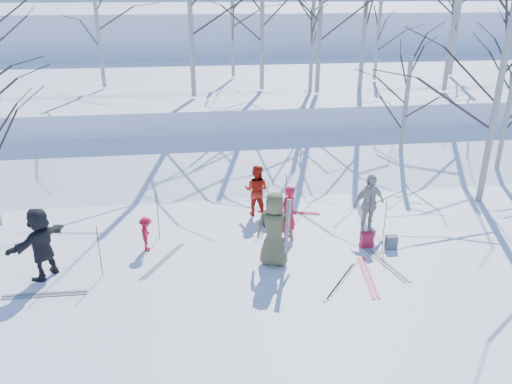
{
  "coord_description": "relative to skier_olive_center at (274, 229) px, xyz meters",
  "views": [
    {
      "loc": [
        -1.71,
        -11.17,
        6.53
      ],
      "look_at": [
        0.0,
        1.5,
        1.3
      ],
      "focal_mm": 35.0,
      "sensor_mm": 36.0,
      "label": 1
    }
  ],
  "objects": [
    {
      "name": "birch_edge_c",
      "position": [
        9.36,
        5.29,
        1.43
      ],
      "size": [
        3.96,
        3.96,
        4.81
      ],
      "primitive_type": null,
      "color": "silver",
      "rests_on": "ground"
    },
    {
      "name": "backpack_red",
      "position": [
        2.64,
        0.55,
        -0.76
      ],
      "size": [
        0.32,
        0.22,
        0.42
      ],
      "primitive_type": "cube",
      "color": "#B41B34",
      "rests_on": "ground"
    },
    {
      "name": "snow_plateau",
      "position": [
        -0.23,
        17.21,
        0.03
      ],
      "size": [
        70.0,
        18.0,
        2.2
      ],
      "primitive_type": "cube",
      "color": "white",
      "rests_on": "ground"
    },
    {
      "name": "birch_plateau_d",
      "position": [
        3.77,
        10.88,
        4.41
      ],
      "size": [
        5.05,
        5.05,
        6.36
      ],
      "primitive_type": null,
      "color": "silver",
      "rests_on": "snow_plateau"
    },
    {
      "name": "ski_pair_f",
      "position": [
        1.46,
        -1.04,
        -0.96
      ],
      "size": [
        2.03,
        2.09,
        0.02
      ],
      "primitive_type": null,
      "rotation": [
        0.0,
        0.0,
        -0.65
      ],
      "color": "silver",
      "rests_on": "ground"
    },
    {
      "name": "skier_red_seated",
      "position": [
        -3.25,
        1.16,
        -0.49
      ],
      "size": [
        0.36,
        0.63,
        0.96
      ],
      "primitive_type": "imported",
      "rotation": [
        0.0,
        0.0,
        1.56
      ],
      "color": "red",
      "rests_on": "ground"
    },
    {
      "name": "backpack_grey",
      "position": [
        3.27,
        0.36,
        -0.78
      ],
      "size": [
        0.3,
        0.2,
        0.38
      ],
      "primitive_type": "cube",
      "color": "#56595D",
      "rests_on": "ground"
    },
    {
      "name": "skier_cream_east",
      "position": [
        2.94,
        1.38,
        -0.08
      ],
      "size": [
        1.13,
        0.75,
        1.78
      ],
      "primitive_type": "imported",
      "rotation": [
        0.0,
        0.0,
        0.32
      ],
      "color": "beige",
      "rests_on": "ground"
    },
    {
      "name": "birch_plateau_i",
      "position": [
        3.61,
        11.51,
        3.5
      ],
      "size": [
        3.78,
        3.78,
        4.54
      ],
      "primitive_type": null,
      "color": "silver",
      "rests_on": "snow_plateau"
    },
    {
      "name": "ski_pole_e",
      "position": [
        -2.96,
        1.84,
        -0.3
      ],
      "size": [
        0.02,
        0.02,
        1.34
      ],
      "primitive_type": "cylinder",
      "color": "black",
      "rests_on": "ground"
    },
    {
      "name": "birch_plateau_j",
      "position": [
        0.44,
        15.67,
        3.74
      ],
      "size": [
        4.12,
        4.12,
        5.03
      ],
      "primitive_type": null,
      "color": "silver",
      "rests_on": "snow_plateau"
    },
    {
      "name": "skier_redor_behind",
      "position": [
        -0.04,
        3.04,
        -0.17
      ],
      "size": [
        0.97,
        0.88,
        1.61
      ],
      "primitive_type": "imported",
      "rotation": [
        0.0,
        0.0,
        2.71
      ],
      "color": "red",
      "rests_on": "ground"
    },
    {
      "name": "skier_grey_west",
      "position": [
        -5.62,
        0.17,
        -0.07
      ],
      "size": [
        1.38,
        1.69,
        1.81
      ],
      "primitive_type": "imported",
      "rotation": [
        0.0,
        0.0,
        4.12
      ],
      "color": "black",
      "rests_on": "ground"
    },
    {
      "name": "birch_plateau_k",
      "position": [
        1.43,
        12.0,
        4.28
      ],
      "size": [
        4.87,
        4.87,
        6.1
      ],
      "primitive_type": null,
      "color": "silver",
      "rests_on": "snow_plateau"
    },
    {
      "name": "birch_plateau_a",
      "position": [
        7.53,
        13.81,
        3.28
      ],
      "size": [
        3.47,
        3.47,
        4.1
      ],
      "primitive_type": null,
      "color": "silver",
      "rests_on": "snow_plateau"
    },
    {
      "name": "ground",
      "position": [
        -0.23,
        0.21,
        -0.97
      ],
      "size": [
        120.0,
        120.0,
        0.0
      ],
      "primitive_type": "plane",
      "color": "white",
      "rests_on": "ground"
    },
    {
      "name": "ski_pair_b",
      "position": [
        2.17,
        -0.95,
        -0.96
      ],
      "size": [
        0.71,
        1.95,
        0.02
      ],
      "primitive_type": null,
      "rotation": [
        0.0,
        0.0,
        -0.14
      ],
      "color": "#B4192C",
      "rests_on": "ground"
    },
    {
      "name": "ski_pair_c",
      "position": [
        -2.82,
        0.51,
        -0.96
      ],
      "size": [
        1.82,
        2.07,
        0.02
      ],
      "primitive_type": null,
      "rotation": [
        0.0,
        0.0,
        -0.51
      ],
      "color": "silver",
      "rests_on": "ground"
    },
    {
      "name": "ski_pair_e",
      "position": [
        0.99,
        3.01,
        -0.96
      ],
      "size": [
        1.04,
        1.99,
        0.02
      ],
      "primitive_type": null,
      "rotation": [
        0.0,
        0.0,
        1.34
      ],
      "color": "#B4192C",
      "rests_on": "ground"
    },
    {
      "name": "ski_pole_f",
      "position": [
        -4.26,
        -0.02,
        -0.3
      ],
      "size": [
        0.02,
        0.02,
        1.34
      ],
      "primitive_type": "cylinder",
      "color": "black",
      "rests_on": "ground"
    },
    {
      "name": "birch_edge_b",
      "position": [
        7.44,
        3.15,
        2.47
      ],
      "size": [
        5.43,
        5.43,
        6.89
      ],
      "primitive_type": null,
      "color": "silver",
      "rests_on": "ground"
    },
    {
      "name": "ski_pair_a",
      "position": [
        2.82,
        -0.4,
        -0.96
      ],
      "size": [
        1.05,
        1.99,
        0.02
      ],
      "primitive_type": null,
      "rotation": [
        0.0,
        0.0,
        0.23
      ],
      "color": "silver",
      "rests_on": "ground"
    },
    {
      "name": "ski_pole_a",
      "position": [
        3.1,
        0.55,
        -0.3
      ],
      "size": [
        0.02,
        0.02,
        1.34
      ],
      "primitive_type": "cylinder",
      "color": "black",
      "rests_on": "ground"
    },
    {
      "name": "backpack_dark",
      "position": [
        0.22,
        2.21,
        -0.77
      ],
      "size": [
        0.34,
        0.24,
        0.4
      ],
      "primitive_type": "cube",
      "color": "black",
      "rests_on": "ground"
    },
    {
      "name": "birch_plateau_c",
      "position": [
        12.15,
        14.81,
        4.45
      ],
      "size": [
        5.11,
        5.11,
        6.45
      ],
      "primitive_type": null,
      "color": "silver",
      "rests_on": "snow_plateau"
    },
    {
      "name": "skier_red_north",
      "position": [
        0.6,
        1.29,
        -0.18
      ],
      "size": [
        0.69,
        0.66,
        1.59
      ],
      "primitive_type": "imported",
      "rotation": [
        0.0,
        0.0,
        3.83
      ],
      "color": "red",
      "rests_on": "ground"
    },
    {
      "name": "upright_ski_left",
      "position": [
        0.26,
        -0.22,
        -0.02
      ],
      "size": [
        0.11,
        0.17,
        1.9
      ],
      "primitive_type": "cube",
      "rotation": [
        0.07,
        0.0,
        0.25
      ],
      "color": "silver",
      "rests_on": "ground"
    },
    {
      "name": "birch_plateau_b",
      "position": [
        -1.72,
        10.73,
        4.84
      ],
      "size": [
        5.66,
        5.66,
        7.23
      ],
      "primitive_type": null,
      "color": "silver",
      "rests_on": "snow_plateau"
    },
    {
      "name": "upright_ski_right",
      "position": [
        0.28,
        -0.23,
        -0.02
      ],
      "size": [
        0.15,
        0.23,
        1.89
      ],
      "primitive_type": "cube",
      "rotation": [
        0.1,
        0.0,
        0.38
      ],
      "color": "silver",
      "rests_on": "ground"
    },
    {
      "name": "ski_pair_d",
      "position": [
        -5.46,
        -0.7,
        -0.96
      ],
      "size": [
        0.27,
        1.91,
        0.02
      ],
      "primitive_type": null,
      "rotation": [
        0.0,
        0.0,
        1.55
      ],
      "color": "silver",
      "rests_on": "ground"
    },
    {
      "name": "dog",
      "position": [
        0.69,
        2.08,
        -0.74
      ],
      "size": [
        0.52,
        0.6,
        0.47
      ],
      "primitive_type": "imported",
      "rotation": [
        0.0,
        0.0,
        3.74
      ],
      "color": "black",
      "rests_on": "ground"
    },
    {
      "name": "birch_edge_e",
      "position": [
        6.1,
        6.63,
        1.15
      ],
      "size": [
        3.58,
        3.58,
        4.25
      ],
      "primitive_type": null,
      "color": "silver",
      "rests_on": "ground"
    },
    {
      "name": "birch_plateau_h",
      "position": [
        -5.89,
        13.59,
        3.79
      ],
      "size": [
        4.19,
        4.19,
        5.13
      ],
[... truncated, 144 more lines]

